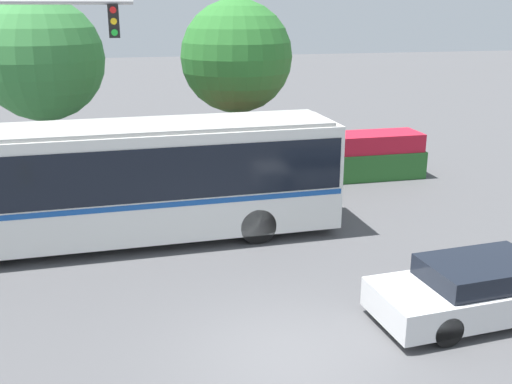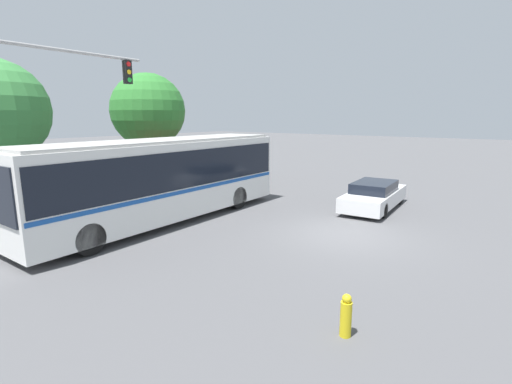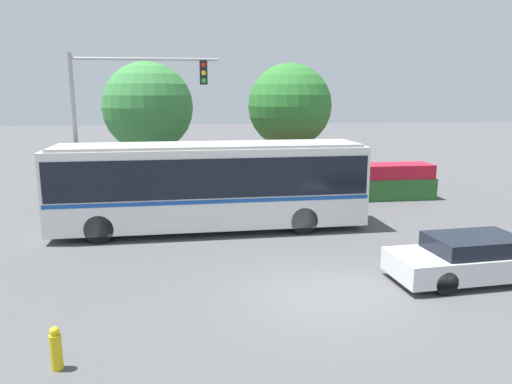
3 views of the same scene
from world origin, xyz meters
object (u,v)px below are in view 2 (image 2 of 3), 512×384
at_px(sedan_foreground, 374,196).
at_px(street_tree_centre, 148,111).
at_px(traffic_light_pole, 39,107).
at_px(fire_hydrant, 346,316).
at_px(city_bus, 163,175).

xyz_separation_m(sedan_foreground, street_tree_centre, (-2.80, 12.34, 3.86)).
xyz_separation_m(traffic_light_pole, street_tree_centre, (7.90, 4.58, 0.03)).
relative_size(traffic_light_pole, fire_hydrant, 7.66).
bearing_deg(fire_hydrant, sedan_foreground, 17.07).
relative_size(sedan_foreground, street_tree_centre, 0.76).
height_order(sedan_foreground, street_tree_centre, street_tree_centre).
xyz_separation_m(sedan_foreground, fire_hydrant, (-10.34, -3.17, -0.19)).
distance_m(sedan_foreground, traffic_light_pole, 13.76).
relative_size(city_bus, traffic_light_pole, 1.76).
bearing_deg(city_bus, traffic_light_pole, -27.18).
height_order(city_bus, traffic_light_pole, traffic_light_pole).
bearing_deg(fire_hydrant, street_tree_centre, 64.08).
xyz_separation_m(traffic_light_pole, fire_hydrant, (0.36, -10.93, -4.02)).
xyz_separation_m(sedan_foreground, traffic_light_pole, (-10.70, 7.75, 3.83)).
bearing_deg(traffic_light_pole, street_tree_centre, 30.13).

